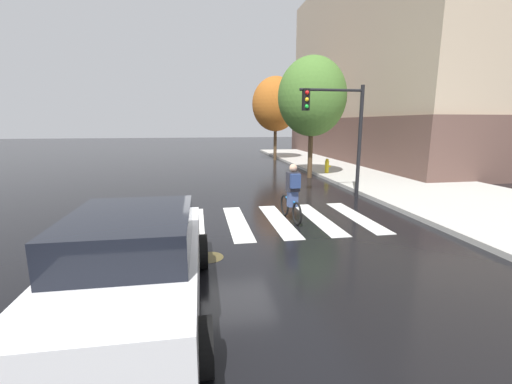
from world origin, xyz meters
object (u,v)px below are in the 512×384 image
object	(u,v)px
traffic_light_near	(340,122)
fire_hydrant	(327,166)
street_tree_mid	(276,104)
manhole_cover	(209,257)
cyclist	(292,193)
street_tree_near	(312,97)
sedan_near	(135,262)

from	to	relation	value
traffic_light_near	fire_hydrant	bearing A→B (deg)	72.36
traffic_light_near	street_tree_mid	distance (m)	13.68
manhole_cover	street_tree_mid	xyz separation A→B (m)	(5.76, 18.76, 4.22)
traffic_light_near	fire_hydrant	xyz separation A→B (m)	(1.73, 5.43, -2.33)
manhole_cover	traffic_light_near	world-z (taller)	traffic_light_near
fire_hydrant	cyclist	bearing A→B (deg)	-117.54
fire_hydrant	street_tree_mid	xyz separation A→B (m)	(-1.04, 8.17, 3.70)
street_tree_near	fire_hydrant	bearing A→B (deg)	26.44
cyclist	street_tree_mid	world-z (taller)	street_tree_mid
manhole_cover	street_tree_near	bearing A→B (deg)	60.70
fire_hydrant	street_tree_near	size ratio (longest dim) A/B	0.13
street_tree_mid	street_tree_near	bearing A→B (deg)	-90.92
traffic_light_near	manhole_cover	bearing A→B (deg)	-134.47
cyclist	street_tree_mid	distance (m)	17.06
sedan_near	cyclist	distance (m)	5.67
street_tree_near	cyclist	bearing A→B (deg)	-112.15
street_tree_near	street_tree_mid	world-z (taller)	street_tree_mid
manhole_cover	cyclist	world-z (taller)	cyclist
manhole_cover	traffic_light_near	distance (m)	7.78
sedan_near	fire_hydrant	distance (m)	14.88
traffic_light_near	street_tree_near	world-z (taller)	street_tree_near
manhole_cover	street_tree_near	distance (m)	12.19
cyclist	street_tree_near	xyz separation A→B (m)	(3.11, 7.65, 3.28)
sedan_near	traffic_light_near	xyz separation A→B (m)	(6.19, 7.17, 2.04)
cyclist	street_tree_mid	xyz separation A→B (m)	(3.25, 16.40, 3.38)
sedan_near	traffic_light_near	world-z (taller)	traffic_light_near
manhole_cover	street_tree_mid	bearing A→B (deg)	72.94
traffic_light_near	street_tree_mid	xyz separation A→B (m)	(0.68, 13.59, 1.37)
fire_hydrant	street_tree_mid	distance (m)	9.02
manhole_cover	sedan_near	bearing A→B (deg)	-119.30
cyclist	traffic_light_near	world-z (taller)	traffic_light_near
sedan_near	street_tree_near	size ratio (longest dim) A/B	0.76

